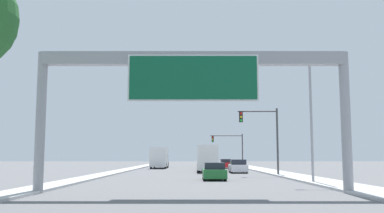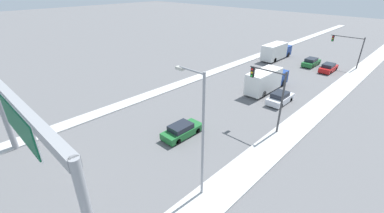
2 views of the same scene
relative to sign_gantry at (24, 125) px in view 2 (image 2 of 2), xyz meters
The scene contains 12 objects.
sidewalk_right 43.55m from the sign_gantry, 77.28° to the left, with size 3.00×120.00×0.15m.
median_strip_left 43.44m from the sign_gantry, 102.07° to the left, with size 2.00×120.00×0.15m.
sign_gantry is the anchor object (origin of this frame).
car_far_center 13.86m from the sign_gantry, 82.14° to the left, with size 1.84×4.53×1.41m.
car_far_right 46.68m from the sign_gantry, 87.84° to the left, with size 1.88×4.69×1.50m.
car_near_right 28.08m from the sign_gantry, 79.03° to the left, with size 1.89×4.40×1.54m.
car_mid_right 45.70m from the sign_gantry, 83.36° to the left, with size 1.87×4.61×1.47m.
truck_box_primary 29.97m from the sign_gantry, 86.62° to the left, with size 2.34×8.81×3.20m.
truck_box_secondary 46.34m from the sign_gantry, 96.53° to the left, with size 2.49×8.71×3.24m.
traffic_light_near_intersection 21.42m from the sign_gantry, 70.03° to the left, with size 4.05×0.32×6.73m.
traffic_light_mid_block 50.56m from the sign_gantry, 82.49° to the left, with size 5.58×0.32×5.68m.
street_lamp_right 11.64m from the sign_gantry, 44.29° to the left, with size 2.50×0.28×9.65m.
Camera 2 is at (18.12, 15.12, 14.52)m, focal length 24.00 mm.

